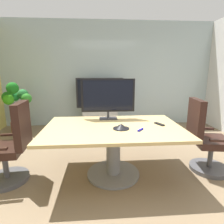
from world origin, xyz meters
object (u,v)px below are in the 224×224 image
potted_plant (17,105)px  conference_phone (121,127)px  conference_table (113,139)px  office_chair_left (11,149)px  wall_display_unit (100,111)px  remote_control (159,124)px  tv_monitor (108,97)px  office_chair_right (205,142)px

potted_plant → conference_phone: bearing=-42.5°
conference_table → office_chair_left: (-1.37, -0.05, -0.09)m
conference_phone → wall_display_unit: bearing=96.2°
office_chair_left → conference_table: bearing=87.5°
conference_table → conference_phone: bearing=-48.2°
wall_display_unit → remote_control: (0.83, -2.25, 0.30)m
office_chair_left → potted_plant: bearing=-164.3°
conference_table → remote_control: (0.66, 0.04, 0.19)m
conference_table → tv_monitor: 0.70m
conference_table → conference_phone: size_ratio=8.55×
potted_plant → remote_control: bearing=-34.0°
potted_plant → remote_control: (2.76, -1.86, 0.04)m
office_chair_left → office_chair_right: same height
wall_display_unit → tv_monitor: bearing=-86.4°
tv_monitor → remote_control: bearing=-28.7°
wall_display_unit → potted_plant: wall_display_unit is taller
remote_control → tv_monitor: bearing=127.1°
office_chair_right → remote_control: size_ratio=6.41×
conference_table → wall_display_unit: 2.30m
conference_table → office_chair_right: office_chair_right is taller
conference_table → tv_monitor: size_ratio=2.24×
conference_table → wall_display_unit: size_ratio=1.44×
wall_display_unit → office_chair_left: bearing=-117.3°
conference_table → office_chair_left: 1.38m
wall_display_unit → potted_plant: bearing=-168.6°
office_chair_left → remote_control: office_chair_left is taller
potted_plant → conference_phone: size_ratio=5.67×
office_chair_right → potted_plant: potted_plant is taller
potted_plant → office_chair_left: bearing=-69.7°
wall_display_unit → potted_plant: size_ratio=1.05×
office_chair_right → conference_phone: office_chair_right is taller
potted_plant → conference_phone: potted_plant is taller
office_chair_right → wall_display_unit: 2.74m
office_chair_left → potted_plant: potted_plant is taller
office_chair_left → tv_monitor: bearing=105.4°
remote_control → conference_table: bearing=159.4°
office_chair_left → potted_plant: 2.10m
office_chair_left → tv_monitor: tv_monitor is taller
conference_table → remote_control: remote_control is taller
tv_monitor → conference_phone: (0.14, -0.54, -0.33)m
tv_monitor → wall_display_unit: tv_monitor is taller
conference_table → conference_phone: conference_phone is taller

